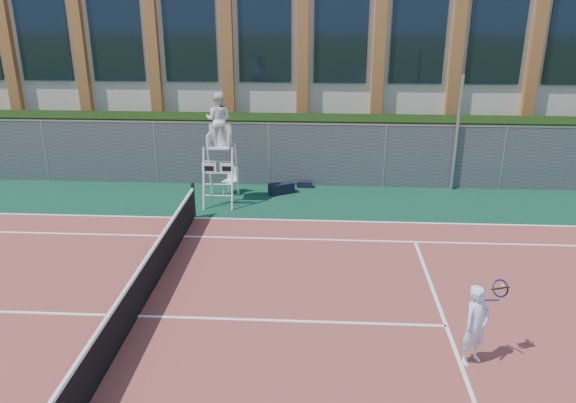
# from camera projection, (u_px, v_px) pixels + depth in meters

# --- Properties ---
(ground) EXTENTS (120.00, 120.00, 0.00)m
(ground) POSITION_uv_depth(u_px,v_px,m) (137.00, 317.00, 11.77)
(ground) COLOR #233814
(apron) EXTENTS (36.00, 20.00, 0.01)m
(apron) POSITION_uv_depth(u_px,v_px,m) (151.00, 293.00, 12.70)
(apron) COLOR #0C371F
(apron) RESTS_ON ground
(tennis_court) EXTENTS (23.77, 10.97, 0.02)m
(tennis_court) POSITION_uv_depth(u_px,v_px,m) (137.00, 317.00, 11.76)
(tennis_court) COLOR brown
(tennis_court) RESTS_ON apron
(tennis_net) EXTENTS (0.10, 11.30, 1.10)m
(tennis_net) POSITION_uv_depth(u_px,v_px,m) (135.00, 295.00, 11.58)
(tennis_net) COLOR black
(tennis_net) RESTS_ON ground
(fence) EXTENTS (40.00, 0.06, 2.20)m
(fence) POSITION_uv_depth(u_px,v_px,m) (212.00, 154.00, 19.62)
(fence) COLOR #595E60
(fence) RESTS_ON ground
(hedge) EXTENTS (40.00, 1.40, 2.20)m
(hedge) POSITION_uv_depth(u_px,v_px,m) (218.00, 145.00, 20.74)
(hedge) COLOR black
(hedge) RESTS_ON ground
(building) EXTENTS (45.00, 10.60, 8.22)m
(building) POSITION_uv_depth(u_px,v_px,m) (244.00, 42.00, 27.12)
(building) COLOR beige
(building) RESTS_ON ground
(steel_pole) EXTENTS (0.12, 0.12, 3.94)m
(steel_pole) POSITION_uv_depth(u_px,v_px,m) (457.00, 134.00, 18.77)
(steel_pole) COLOR #9EA0A5
(steel_pole) RESTS_ON ground
(umpire_chair) EXTENTS (1.00, 1.54, 3.58)m
(umpire_chair) POSITION_uv_depth(u_px,v_px,m) (219.00, 122.00, 17.42)
(umpire_chair) COLOR white
(umpire_chair) RESTS_ON ground
(plastic_chair) EXTENTS (0.56, 0.56, 0.91)m
(plastic_chair) POSITION_uv_depth(u_px,v_px,m) (231.00, 178.00, 18.90)
(plastic_chair) COLOR silver
(plastic_chair) RESTS_ON apron
(sports_bag_near) EXTENTS (0.91, 0.70, 0.36)m
(sports_bag_near) POSITION_uv_depth(u_px,v_px,m) (281.00, 188.00, 18.96)
(sports_bag_near) COLOR black
(sports_bag_near) RESTS_ON apron
(sports_bag_far) EXTENTS (0.53, 0.23, 0.21)m
(sports_bag_far) POSITION_uv_depth(u_px,v_px,m) (304.00, 184.00, 19.60)
(sports_bag_far) COLOR black
(sports_bag_far) RESTS_ON apron
(tennis_player) EXTENTS (0.94, 0.73, 1.58)m
(tennis_player) POSITION_uv_depth(u_px,v_px,m) (476.00, 325.00, 10.04)
(tennis_player) COLOR #D4DFFF
(tennis_player) RESTS_ON tennis_court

